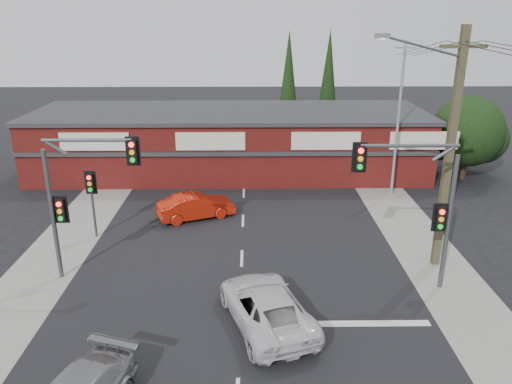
{
  "coord_description": "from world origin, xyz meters",
  "views": [
    {
      "loc": [
        0.39,
        -16.51,
        10.35
      ],
      "look_at": [
        0.63,
        3.0,
        3.38
      ],
      "focal_mm": 35.0,
      "sensor_mm": 36.0,
      "label": 1
    }
  ],
  "objects_px": {
    "red_sedan": "(196,206)",
    "utility_pole": "(447,144)",
    "shop_building": "(230,141)",
    "white_suv": "(266,306)"
  },
  "relations": [
    {
      "from": "red_sedan",
      "to": "utility_pole",
      "type": "relative_size",
      "value": 0.41
    },
    {
      "from": "shop_building",
      "to": "utility_pole",
      "type": "height_order",
      "value": "utility_pole"
    },
    {
      "from": "shop_building",
      "to": "utility_pole",
      "type": "bearing_deg",
      "value": -56.24
    },
    {
      "from": "white_suv",
      "to": "red_sedan",
      "type": "xyz_separation_m",
      "value": [
        -3.45,
        9.77,
        -0.04
      ]
    },
    {
      "from": "white_suv",
      "to": "shop_building",
      "type": "xyz_separation_m",
      "value": [
        -1.93,
        18.41,
        1.42
      ]
    },
    {
      "from": "red_sedan",
      "to": "white_suv",
      "type": "bearing_deg",
      "value": 176.75
    },
    {
      "from": "white_suv",
      "to": "shop_building",
      "type": "height_order",
      "value": "shop_building"
    },
    {
      "from": "white_suv",
      "to": "shop_building",
      "type": "bearing_deg",
      "value": -101.83
    },
    {
      "from": "white_suv",
      "to": "red_sedan",
      "type": "bearing_deg",
      "value": -88.37
    },
    {
      "from": "shop_building",
      "to": "utility_pole",
      "type": "xyz_separation_m",
      "value": [
        9.36,
        -14.0,
        3.26
      ]
    }
  ]
}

